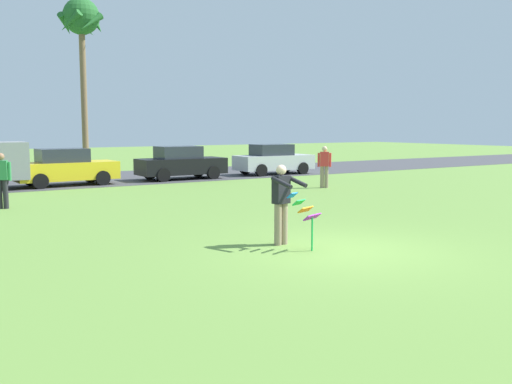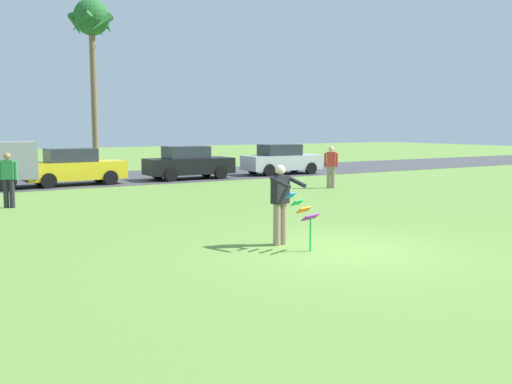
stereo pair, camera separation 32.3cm
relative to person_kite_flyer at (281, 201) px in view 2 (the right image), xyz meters
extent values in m
plane|color=olive|center=(0.76, -1.14, -0.95)|extent=(120.00, 120.00, 0.00)
cube|color=#424247|center=(0.76, 17.53, -0.95)|extent=(120.00, 8.00, 0.01)
cylinder|color=gray|center=(0.09, 0.03, -0.50)|extent=(0.16, 0.16, 0.90)
cylinder|color=gray|center=(-0.09, 0.01, -0.50)|extent=(0.16, 0.16, 0.90)
cube|color=black|center=(0.00, 0.02, 0.25)|extent=(0.39, 0.27, 0.60)
sphere|color=beige|center=(0.00, 0.02, 0.67)|extent=(0.22, 0.22, 0.22)
cylinder|color=black|center=(0.25, -0.19, 0.43)|extent=(0.18, 0.59, 0.24)
cylinder|color=black|center=(-0.18, -0.26, 0.43)|extent=(0.18, 0.59, 0.24)
cube|color=blue|center=(0.00, -0.38, 0.17)|extent=(0.26, 0.21, 0.12)
cube|color=green|center=(0.06, -0.53, 0.03)|extent=(0.35, 0.24, 0.12)
cube|color=orange|center=(0.12, -0.68, -0.11)|extent=(0.44, 0.28, 0.12)
cube|color=purple|center=(0.18, -0.83, -0.24)|extent=(0.53, 0.31, 0.12)
cylinder|color=green|center=(0.18, -0.83, -0.60)|extent=(0.04, 0.04, 0.71)
cube|color=gray|center=(-3.24, 15.04, 0.22)|extent=(1.86, 1.96, 1.50)
cylinder|color=black|center=(-3.56, 15.97, -0.53)|extent=(0.85, 0.31, 0.84)
cylinder|color=black|center=(-3.62, 14.13, -0.53)|extent=(0.85, 0.31, 0.84)
cube|color=yellow|center=(-0.69, 15.13, -0.31)|extent=(4.25, 1.83, 0.76)
cube|color=#282D38|center=(-0.84, 15.13, 0.35)|extent=(2.06, 1.46, 0.60)
cylinder|color=black|center=(0.59, 15.98, -0.63)|extent=(0.65, 0.24, 0.64)
cylinder|color=black|center=(0.64, 14.37, -0.63)|extent=(0.65, 0.24, 0.64)
cylinder|color=black|center=(-2.01, 15.90, -0.63)|extent=(0.65, 0.24, 0.64)
cylinder|color=black|center=(-1.96, 14.29, -0.63)|extent=(0.65, 0.24, 0.64)
cube|color=black|center=(4.75, 15.13, -0.31)|extent=(4.20, 1.71, 0.76)
cube|color=#282D38|center=(4.60, 15.13, 0.35)|extent=(2.02, 1.40, 0.60)
cylinder|color=black|center=(6.05, 15.94, -0.63)|extent=(0.64, 0.22, 0.64)
cylinder|color=black|center=(6.05, 14.33, -0.63)|extent=(0.64, 0.22, 0.64)
cylinder|color=black|center=(3.44, 15.94, -0.63)|extent=(0.64, 0.22, 0.64)
cylinder|color=black|center=(3.44, 14.33, -0.63)|extent=(0.64, 0.22, 0.64)
cube|color=silver|center=(10.16, 15.13, -0.31)|extent=(4.24, 1.80, 0.76)
cube|color=#282D38|center=(10.01, 15.14, 0.35)|extent=(2.05, 1.44, 0.60)
cylinder|color=black|center=(11.48, 15.91, -0.63)|extent=(0.65, 0.24, 0.64)
cylinder|color=black|center=(11.44, 14.30, -0.63)|extent=(0.65, 0.24, 0.64)
cylinder|color=black|center=(8.87, 15.97, -0.63)|extent=(0.65, 0.24, 0.64)
cylinder|color=black|center=(8.83, 14.36, -0.63)|extent=(0.65, 0.24, 0.64)
cylinder|color=brown|center=(2.76, 24.21, 3.40)|extent=(0.36, 0.36, 8.69)
sphere|color=#236028|center=(2.76, 24.21, 7.94)|extent=(2.10, 2.10, 2.10)
cone|color=#236028|center=(3.71, 24.21, 7.49)|extent=(0.44, 1.56, 1.28)
cone|color=#236028|center=(3.06, 25.11, 7.49)|extent=(1.62, 0.90, 1.28)
cone|color=#236028|center=(2.00, 24.77, 7.49)|extent=(1.27, 1.52, 1.28)
cone|color=#236028|center=(2.00, 23.65, 7.49)|extent=(1.27, 1.52, 1.28)
cone|color=#236028|center=(3.06, 23.30, 7.49)|extent=(1.62, 0.90, 1.28)
cylinder|color=gray|center=(8.04, 8.50, -0.50)|extent=(0.16, 0.16, 0.90)
cylinder|color=gray|center=(8.19, 8.39, -0.50)|extent=(0.16, 0.16, 0.90)
cube|color=red|center=(8.12, 8.45, 0.25)|extent=(0.42, 0.39, 0.60)
sphere|color=beige|center=(8.12, 8.45, 0.67)|extent=(0.22, 0.22, 0.22)
cylinder|color=red|center=(7.92, 8.59, 0.21)|extent=(0.09, 0.09, 0.58)
cylinder|color=red|center=(8.31, 8.30, 0.21)|extent=(0.09, 0.09, 0.58)
cylinder|color=#26262B|center=(-4.09, 9.08, -0.50)|extent=(0.16, 0.16, 0.90)
cylinder|color=#26262B|center=(-4.25, 9.14, -0.50)|extent=(0.16, 0.16, 0.90)
cube|color=#338C4C|center=(-4.17, 9.11, 0.25)|extent=(0.42, 0.34, 0.60)
sphere|color=#9E7051|center=(-4.17, 9.11, 0.67)|extent=(0.22, 0.22, 0.22)
cylinder|color=#338C4C|center=(-3.95, 9.02, 0.21)|extent=(0.09, 0.09, 0.58)
cylinder|color=#338C4C|center=(-4.39, 9.20, 0.21)|extent=(0.09, 0.09, 0.58)
camera|label=1|loc=(-6.98, -9.90, 1.60)|focal=39.97mm
camera|label=2|loc=(-6.71, -10.07, 1.60)|focal=39.97mm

